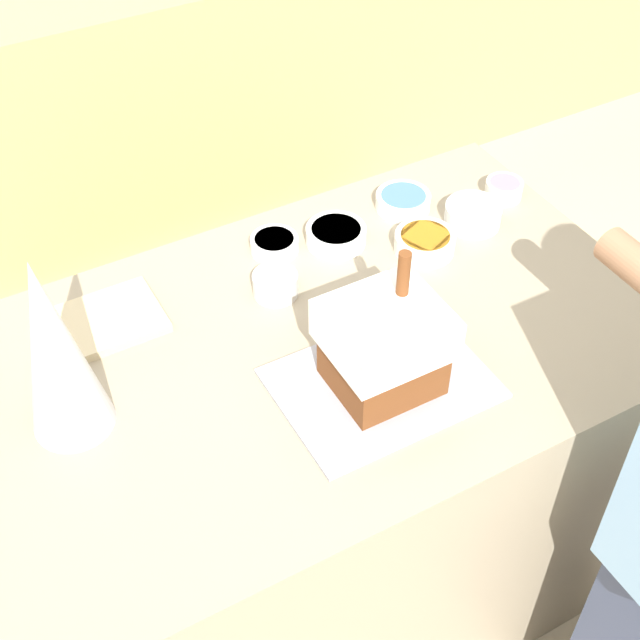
{
  "coord_description": "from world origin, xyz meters",
  "views": [
    {
      "loc": [
        -0.58,
        -1.12,
        2.22
      ],
      "look_at": [
        0.05,
        0.0,
        0.97
      ],
      "focal_mm": 50.0,
      "sensor_mm": 36.0,
      "label": 1
    }
  ],
  "objects_px": {
    "gingerbread_house": "(384,346)",
    "candy_bowl_front_corner": "(425,242)",
    "cookbook": "(109,320)",
    "candy_bowl_center_rear": "(403,201)",
    "candy_bowl_near_tray_left": "(504,189)",
    "decorative_tree": "(53,349)",
    "candy_bowl_behind_tray": "(275,283)",
    "candy_bowl_far_left": "(336,235)",
    "baking_tray": "(381,383)",
    "candy_bowl_near_tray_right": "(274,244)",
    "candy_bowl_far_right": "(473,214)"
  },
  "relations": [
    {
      "from": "gingerbread_house",
      "to": "candy_bowl_near_tray_left",
      "type": "bearing_deg",
      "value": 32.93
    },
    {
      "from": "candy_bowl_front_corner",
      "to": "cookbook",
      "type": "bearing_deg",
      "value": 170.52
    },
    {
      "from": "candy_bowl_far_left",
      "to": "baking_tray",
      "type": "bearing_deg",
      "value": -108.33
    },
    {
      "from": "decorative_tree",
      "to": "candy_bowl_center_rear",
      "type": "distance_m",
      "value": 0.95
    },
    {
      "from": "candy_bowl_far_right",
      "to": "candy_bowl_front_corner",
      "type": "bearing_deg",
      "value": -169.44
    },
    {
      "from": "candy_bowl_far_right",
      "to": "candy_bowl_behind_tray",
      "type": "distance_m",
      "value": 0.52
    },
    {
      "from": "baking_tray",
      "to": "candy_bowl_near_tray_left",
      "type": "relative_size",
      "value": 4.5
    },
    {
      "from": "baking_tray",
      "to": "candy_bowl_center_rear",
      "type": "relative_size",
      "value": 3.08
    },
    {
      "from": "candy_bowl_center_rear",
      "to": "candy_bowl_near_tray_right",
      "type": "height_order",
      "value": "candy_bowl_center_rear"
    },
    {
      "from": "candy_bowl_center_rear",
      "to": "candy_bowl_far_left",
      "type": "relative_size",
      "value": 0.95
    },
    {
      "from": "candy_bowl_behind_tray",
      "to": "candy_bowl_near_tray_right",
      "type": "relative_size",
      "value": 0.9
    },
    {
      "from": "candy_bowl_far_left",
      "to": "candy_bowl_center_rear",
      "type": "bearing_deg",
      "value": 10.01
    },
    {
      "from": "candy_bowl_near_tray_right",
      "to": "cookbook",
      "type": "xyz_separation_m",
      "value": [
        -0.41,
        -0.05,
        -0.01
      ]
    },
    {
      "from": "candy_bowl_far_left",
      "to": "gingerbread_house",
      "type": "bearing_deg",
      "value": -108.29
    },
    {
      "from": "baking_tray",
      "to": "decorative_tree",
      "type": "bearing_deg",
      "value": 159.99
    },
    {
      "from": "candy_bowl_center_rear",
      "to": "baking_tray",
      "type": "bearing_deg",
      "value": -126.98
    },
    {
      "from": "gingerbread_house",
      "to": "decorative_tree",
      "type": "height_order",
      "value": "decorative_tree"
    },
    {
      "from": "baking_tray",
      "to": "candy_bowl_near_tray_left",
      "type": "height_order",
      "value": "candy_bowl_near_tray_left"
    },
    {
      "from": "gingerbread_house",
      "to": "cookbook",
      "type": "distance_m",
      "value": 0.59
    },
    {
      "from": "candy_bowl_near_tray_left",
      "to": "candy_bowl_center_rear",
      "type": "bearing_deg",
      "value": 161.01
    },
    {
      "from": "cookbook",
      "to": "candy_bowl_behind_tray",
      "type": "bearing_deg",
      "value": -13.71
    },
    {
      "from": "cookbook",
      "to": "gingerbread_house",
      "type": "bearing_deg",
      "value": -45.96
    },
    {
      "from": "gingerbread_house",
      "to": "candy_bowl_center_rear",
      "type": "relative_size",
      "value": 2.13
    },
    {
      "from": "candy_bowl_near_tray_left",
      "to": "candy_bowl_behind_tray",
      "type": "bearing_deg",
      "value": -176.21
    },
    {
      "from": "candy_bowl_far_left",
      "to": "cookbook",
      "type": "distance_m",
      "value": 0.55
    },
    {
      "from": "candy_bowl_behind_tray",
      "to": "candy_bowl_near_tray_right",
      "type": "xyz_separation_m",
      "value": [
        0.06,
        0.13,
        -0.01
      ]
    },
    {
      "from": "gingerbread_house",
      "to": "candy_bowl_front_corner",
      "type": "relative_size",
      "value": 2.04
    },
    {
      "from": "candy_bowl_far_left",
      "to": "candy_bowl_front_corner",
      "type": "bearing_deg",
      "value": -37.0
    },
    {
      "from": "baking_tray",
      "to": "candy_bowl_far_left",
      "type": "relative_size",
      "value": 2.93
    },
    {
      "from": "cookbook",
      "to": "decorative_tree",
      "type": "bearing_deg",
      "value": -123.63
    },
    {
      "from": "candy_bowl_far_right",
      "to": "candy_bowl_near_tray_right",
      "type": "bearing_deg",
      "value": 163.43
    },
    {
      "from": "candy_bowl_behind_tray",
      "to": "candy_bowl_front_corner",
      "type": "bearing_deg",
      "value": -5.34
    },
    {
      "from": "cookbook",
      "to": "candy_bowl_center_rear",
      "type": "bearing_deg",
      "value": 3.06
    },
    {
      "from": "baking_tray",
      "to": "candy_bowl_far_left",
      "type": "bearing_deg",
      "value": 71.67
    },
    {
      "from": "candy_bowl_far_right",
      "to": "cookbook",
      "type": "height_order",
      "value": "candy_bowl_far_right"
    },
    {
      "from": "candy_bowl_center_rear",
      "to": "candy_bowl_behind_tray",
      "type": "relative_size",
      "value": 1.34
    },
    {
      "from": "candy_bowl_front_corner",
      "to": "candy_bowl_far_left",
      "type": "xyz_separation_m",
      "value": [
        -0.16,
        0.12,
        -0.0
      ]
    },
    {
      "from": "candy_bowl_behind_tray",
      "to": "candy_bowl_near_tray_left",
      "type": "distance_m",
      "value": 0.65
    },
    {
      "from": "decorative_tree",
      "to": "candy_bowl_behind_tray",
      "type": "bearing_deg",
      "value": 15.36
    },
    {
      "from": "decorative_tree",
      "to": "candy_bowl_near_tray_left",
      "type": "bearing_deg",
      "value": 8.89
    },
    {
      "from": "decorative_tree",
      "to": "candy_bowl_behind_tray",
      "type": "relative_size",
      "value": 4.0
    },
    {
      "from": "cookbook",
      "to": "candy_bowl_near_tray_right",
      "type": "bearing_deg",
      "value": 6.37
    },
    {
      "from": "candy_bowl_near_tray_right",
      "to": "candy_bowl_far_left",
      "type": "distance_m",
      "value": 0.14
    },
    {
      "from": "baking_tray",
      "to": "candy_bowl_near_tray_right",
      "type": "bearing_deg",
      "value": 89.57
    },
    {
      "from": "candy_bowl_behind_tray",
      "to": "candy_bowl_near_tray_right",
      "type": "height_order",
      "value": "candy_bowl_behind_tray"
    },
    {
      "from": "baking_tray",
      "to": "candy_bowl_near_tray_left",
      "type": "bearing_deg",
      "value": 32.93
    },
    {
      "from": "candy_bowl_near_tray_right",
      "to": "candy_bowl_behind_tray",
      "type": "bearing_deg",
      "value": -116.01
    },
    {
      "from": "candy_bowl_behind_tray",
      "to": "candy_bowl_center_rear",
      "type": "bearing_deg",
      "value": 17.02
    },
    {
      "from": "candy_bowl_center_rear",
      "to": "candy_bowl_near_tray_right",
      "type": "xyz_separation_m",
      "value": [
        -0.34,
        0.01,
        -0.0
      ]
    },
    {
      "from": "gingerbread_house",
      "to": "candy_bowl_behind_tray",
      "type": "relative_size",
      "value": 2.87
    }
  ]
}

